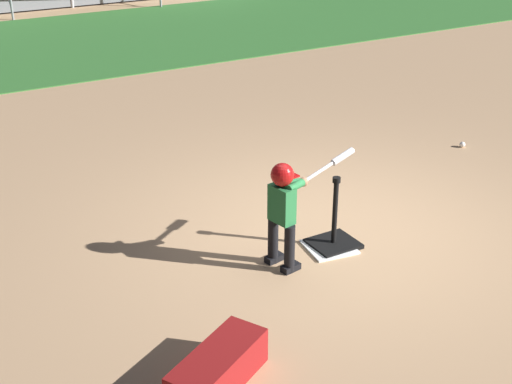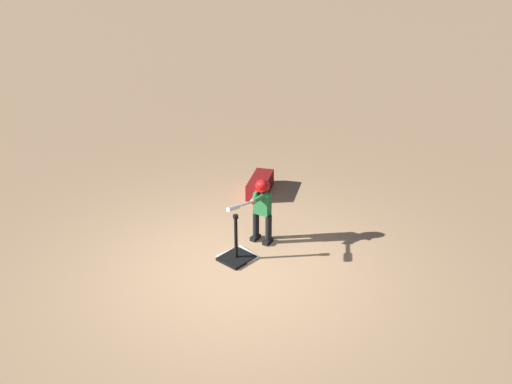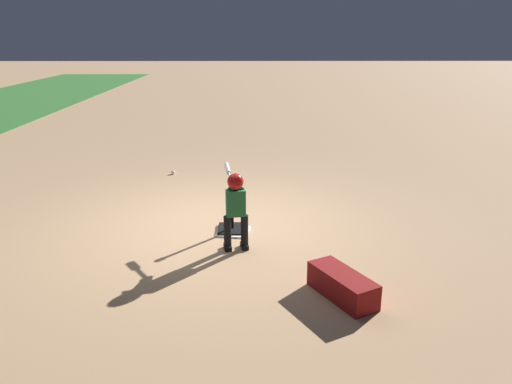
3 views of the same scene
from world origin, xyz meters
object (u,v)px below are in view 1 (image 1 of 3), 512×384
(baseball, at_px, (462,145))
(equipment_bag, at_px, (218,369))
(batter_child, at_px, (285,202))
(batting_tee, at_px, (334,237))

(baseball, distance_m, equipment_bag, 5.48)
(equipment_bag, bearing_deg, baseball, -1.34)
(batter_child, relative_size, equipment_bag, 1.21)
(batting_tee, height_order, baseball, batting_tee)
(batting_tee, relative_size, baseball, 9.71)
(batter_child, bearing_deg, equipment_bag, -137.88)
(batter_child, relative_size, baseball, 13.74)
(batting_tee, bearing_deg, batter_child, -173.55)
(baseball, height_order, equipment_bag, equipment_bag)
(batting_tee, height_order, equipment_bag, batting_tee)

